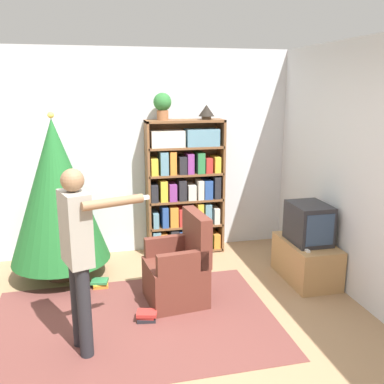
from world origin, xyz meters
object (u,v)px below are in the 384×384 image
(bookshelf, at_px, (184,189))
(christmas_tree, at_px, (57,192))
(armchair, at_px, (179,271))
(potted_plant, at_px, (162,104))
(television, at_px, (309,223))
(table_lamp, at_px, (206,111))
(standing_person, at_px, (78,248))

(bookshelf, xyz_separation_m, christmas_tree, (-1.53, -0.44, 0.16))
(armchair, bearing_deg, potted_plant, 170.72)
(television, bearing_deg, christmas_tree, 165.48)
(potted_plant, height_order, table_lamp, potted_plant)
(bookshelf, bearing_deg, standing_person, -123.16)
(bookshelf, distance_m, standing_person, 2.33)
(table_lamp, bearing_deg, armchair, -115.45)
(television, distance_m, armchair, 1.54)
(table_lamp, bearing_deg, potted_plant, 180.00)
(bookshelf, relative_size, table_lamp, 8.66)
(television, bearing_deg, table_lamp, 127.22)
(bookshelf, xyz_separation_m, potted_plant, (-0.27, 0.01, 1.07))
(table_lamp, bearing_deg, standing_person, -128.58)
(armchair, height_order, standing_person, standing_person)
(standing_person, height_order, table_lamp, table_lamp)
(christmas_tree, bearing_deg, potted_plant, 19.62)
(standing_person, bearing_deg, television, 89.96)
(bookshelf, distance_m, potted_plant, 1.10)
(christmas_tree, relative_size, armchair, 2.04)
(television, relative_size, standing_person, 0.32)
(television, height_order, standing_person, standing_person)
(standing_person, relative_size, table_lamp, 7.70)
(armchair, bearing_deg, television, 89.90)
(television, height_order, christmas_tree, christmas_tree)
(christmas_tree, xyz_separation_m, table_lamp, (1.82, 0.45, 0.82))
(armchair, xyz_separation_m, potted_plant, (0.07, 1.31, 1.60))
(armchair, height_order, table_lamp, table_lamp)
(potted_plant, distance_m, table_lamp, 0.56)
(potted_plant, bearing_deg, bookshelf, -1.91)
(christmas_tree, height_order, table_lamp, table_lamp)
(table_lamp, bearing_deg, television, -52.78)
(christmas_tree, xyz_separation_m, potted_plant, (1.27, 0.45, 0.91))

